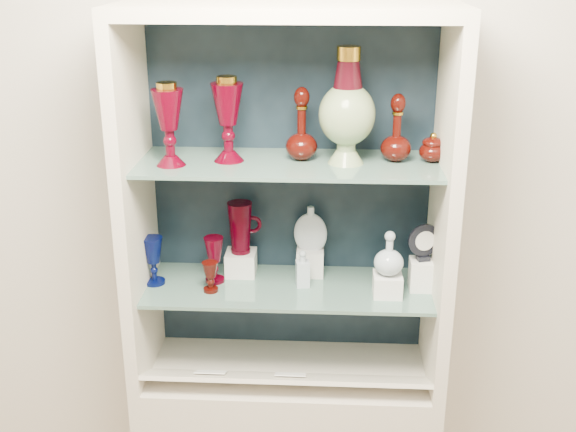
# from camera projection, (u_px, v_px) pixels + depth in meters

# --- Properties ---
(wall_back) EXTENTS (3.50, 0.02, 2.80)m
(wall_back) POSITION_uv_depth(u_px,v_px,m) (292.00, 165.00, 2.42)
(wall_back) COLOR beige
(wall_back) RESTS_ON ground
(cabinet_back_panel) EXTENTS (0.98, 0.02, 1.15)m
(cabinet_back_panel) POSITION_uv_depth(u_px,v_px,m) (291.00, 189.00, 2.42)
(cabinet_back_panel) COLOR black
(cabinet_back_panel) RESTS_ON cabinet_base
(cabinet_side_left) EXTENTS (0.04, 0.40, 1.15)m
(cabinet_side_left) POSITION_uv_depth(u_px,v_px,m) (136.00, 206.00, 2.27)
(cabinet_side_left) COLOR beige
(cabinet_side_left) RESTS_ON cabinet_base
(cabinet_side_right) EXTENTS (0.04, 0.40, 1.15)m
(cabinet_side_right) POSITION_uv_depth(u_px,v_px,m) (443.00, 211.00, 2.22)
(cabinet_side_right) COLOR beige
(cabinet_side_right) RESTS_ON cabinet_base
(cabinet_top_cap) EXTENTS (1.00, 0.40, 0.04)m
(cabinet_top_cap) POSITION_uv_depth(u_px,v_px,m) (288.00, 11.00, 2.04)
(cabinet_top_cap) COLOR beige
(cabinet_top_cap) RESTS_ON cabinet_side_left
(shelf_lower) EXTENTS (0.92, 0.34, 0.01)m
(shelf_lower) POSITION_uv_depth(u_px,v_px,m) (288.00, 287.00, 2.36)
(shelf_lower) COLOR slate
(shelf_lower) RESTS_ON cabinet_side_left
(shelf_upper) EXTENTS (0.92, 0.34, 0.01)m
(shelf_upper) POSITION_uv_depth(u_px,v_px,m) (288.00, 164.00, 2.21)
(shelf_upper) COLOR slate
(shelf_upper) RESTS_ON cabinet_side_left
(label_ledge) EXTENTS (0.92, 0.17, 0.09)m
(label_ledge) POSITION_uv_depth(u_px,v_px,m) (286.00, 378.00, 2.33)
(label_ledge) COLOR beige
(label_ledge) RESTS_ON cabinet_base
(label_card_0) EXTENTS (0.10, 0.06, 0.03)m
(label_card_0) POSITION_uv_depth(u_px,v_px,m) (211.00, 372.00, 2.34)
(label_card_0) COLOR white
(label_card_0) RESTS_ON label_ledge
(label_card_1) EXTENTS (0.10, 0.06, 0.03)m
(label_card_1) POSITION_uv_depth(u_px,v_px,m) (290.00, 375.00, 2.33)
(label_card_1) COLOR white
(label_card_1) RESTS_ON label_ledge
(pedestal_lamp_left) EXTENTS (0.13, 0.13, 0.25)m
(pedestal_lamp_left) POSITION_uv_depth(u_px,v_px,m) (169.00, 125.00, 2.14)
(pedestal_lamp_left) COLOR #4E0010
(pedestal_lamp_left) RESTS_ON shelf_upper
(pedestal_lamp_right) EXTENTS (0.13, 0.13, 0.26)m
(pedestal_lamp_right) POSITION_uv_depth(u_px,v_px,m) (228.00, 119.00, 2.18)
(pedestal_lamp_right) COLOR #4E0010
(pedestal_lamp_right) RESTS_ON shelf_upper
(enamel_urn) EXTENTS (0.21, 0.21, 0.35)m
(enamel_urn) POSITION_uv_depth(u_px,v_px,m) (347.00, 106.00, 2.14)
(enamel_urn) COLOR #104D1F
(enamel_urn) RESTS_ON shelf_upper
(ruby_decanter_a) EXTENTS (0.12, 0.12, 0.25)m
(ruby_decanter_a) POSITION_uv_depth(u_px,v_px,m) (302.00, 120.00, 2.19)
(ruby_decanter_a) COLOR #3D0B06
(ruby_decanter_a) RESTS_ON shelf_upper
(ruby_decanter_b) EXTENTS (0.12, 0.12, 0.22)m
(ruby_decanter_b) POSITION_uv_depth(u_px,v_px,m) (397.00, 126.00, 2.18)
(ruby_decanter_b) COLOR #3D0B06
(ruby_decanter_b) RESTS_ON shelf_upper
(lidded_bowl) EXTENTS (0.11, 0.11, 0.09)m
(lidded_bowl) POSITION_uv_depth(u_px,v_px,m) (433.00, 147.00, 2.20)
(lidded_bowl) COLOR #3D0B06
(lidded_bowl) RESTS_ON shelf_upper
(cobalt_goblet) EXTENTS (0.08, 0.08, 0.16)m
(cobalt_goblet) POSITION_uv_depth(u_px,v_px,m) (153.00, 261.00, 2.35)
(cobalt_goblet) COLOR #030A3E
(cobalt_goblet) RESTS_ON shelf_lower
(ruby_goblet_tall) EXTENTS (0.07, 0.07, 0.16)m
(ruby_goblet_tall) POSITION_uv_depth(u_px,v_px,m) (214.00, 260.00, 2.36)
(ruby_goblet_tall) COLOR #4E0010
(ruby_goblet_tall) RESTS_ON shelf_lower
(ruby_goblet_small) EXTENTS (0.06, 0.06, 0.10)m
(ruby_goblet_small) POSITION_uv_depth(u_px,v_px,m) (210.00, 277.00, 2.30)
(ruby_goblet_small) COLOR #3D0B06
(ruby_goblet_small) RESTS_ON shelf_lower
(riser_ruby_pitcher) EXTENTS (0.10, 0.10, 0.08)m
(riser_ruby_pitcher) POSITION_uv_depth(u_px,v_px,m) (241.00, 263.00, 2.43)
(riser_ruby_pitcher) COLOR silver
(riser_ruby_pitcher) RESTS_ON shelf_lower
(ruby_pitcher) EXTENTS (0.15, 0.11, 0.17)m
(ruby_pitcher) POSITION_uv_depth(u_px,v_px,m) (240.00, 228.00, 2.39)
(ruby_pitcher) COLOR #4E0010
(ruby_pitcher) RESTS_ON riser_ruby_pitcher
(clear_square_bottle) EXTENTS (0.05, 0.05, 0.12)m
(clear_square_bottle) POSITION_uv_depth(u_px,v_px,m) (303.00, 268.00, 2.34)
(clear_square_bottle) COLOR #A6B8C3
(clear_square_bottle) RESTS_ON shelf_lower
(riser_flat_flask) EXTENTS (0.09, 0.09, 0.09)m
(riser_flat_flask) POSITION_uv_depth(u_px,v_px,m) (310.00, 261.00, 2.43)
(riser_flat_flask) COLOR silver
(riser_flat_flask) RESTS_ON shelf_lower
(flat_flask) EXTENTS (0.12, 0.06, 0.16)m
(flat_flask) POSITION_uv_depth(u_px,v_px,m) (311.00, 227.00, 2.39)
(flat_flask) COLOR silver
(flat_flask) RESTS_ON riser_flat_flask
(riser_clear_round_decanter) EXTENTS (0.09, 0.09, 0.07)m
(riser_clear_round_decanter) POSITION_uv_depth(u_px,v_px,m) (387.00, 285.00, 2.28)
(riser_clear_round_decanter) COLOR silver
(riser_clear_round_decanter) RESTS_ON shelf_lower
(clear_round_decanter) EXTENTS (0.12, 0.12, 0.14)m
(clear_round_decanter) POSITION_uv_depth(u_px,v_px,m) (389.00, 254.00, 2.25)
(clear_round_decanter) COLOR #A6B8C3
(clear_round_decanter) RESTS_ON riser_clear_round_decanter
(riser_cameo_medallion) EXTENTS (0.08, 0.08, 0.10)m
(riser_cameo_medallion) POSITION_uv_depth(u_px,v_px,m) (422.00, 274.00, 2.32)
(riser_cameo_medallion) COLOR silver
(riser_cameo_medallion) RESTS_ON shelf_lower
(cameo_medallion) EXTENTS (0.11, 0.07, 0.13)m
(cameo_medallion) POSITION_uv_depth(u_px,v_px,m) (424.00, 242.00, 2.28)
(cameo_medallion) COLOR black
(cameo_medallion) RESTS_ON riser_cameo_medallion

